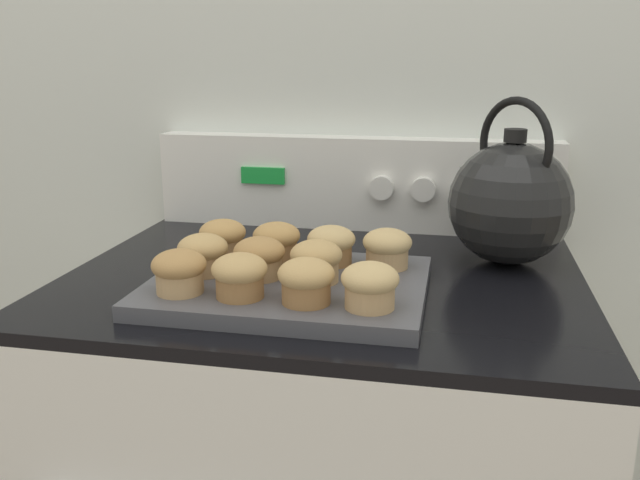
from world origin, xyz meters
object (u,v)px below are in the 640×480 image
Objects in this scene: muffin_r0_c3 at (370,285)px; muffin_r1_c0 at (203,253)px; muffin_r0_c2 at (306,280)px; muffin_r0_c1 at (240,275)px; tea_kettle at (510,201)px; muffin_r2_c0 at (223,237)px; muffin_r2_c3 at (387,248)px; muffin_r1_c2 at (316,260)px; muffin_r1_c1 at (259,257)px; muffin_pan at (289,286)px; muffin_r0_c0 at (179,271)px; muffin_r2_c1 at (277,241)px; muffin_r2_c2 at (331,244)px.

muffin_r1_c0 is at bearing 160.92° from muffin_r0_c3.
muffin_r0_c2 is 0.08m from muffin_r0_c3.
muffin_r0_c1 is 1.00× the size of muffin_r1_c0.
tea_kettle reaches higher than muffin_r1_c0.
muffin_r2_c0 and muffin_r2_c3 have the same top height.
muffin_r0_c1 and muffin_r1_c2 have the same top height.
tea_kettle is at bearing 49.09° from muffin_r0_c2.
muffin_r0_c3 is 0.12m from muffin_r1_c2.
muffin_r1_c2 is at bearing 0.03° from muffin_r1_c1.
muffin_r2_c3 is (0.13, 0.08, 0.04)m from muffin_pan.
muffin_r0_c1 is 0.23m from muffin_r2_c3.
muffin_r1_c1 is at bearing -0.65° from muffin_r1_c0.
muffin_r1_c0 is at bearing 153.22° from muffin_r0_c2.
muffin_r2_c0 is (-0.00, 0.17, 0.00)m from muffin_r0_c0.
muffin_r0_c1 is 0.27× the size of tea_kettle.
muffin_r1_c1 is (0.08, 0.08, 0.00)m from muffin_r0_c0.
muffin_r0_c0 is at bearing -117.12° from muffin_r2_c1.
muffin_r0_c0 is 0.23m from muffin_r2_c2.
muffin_r0_c2 is at bearing -1.39° from muffin_r0_c0.
muffin_r1_c0 is at bearing 134.70° from muffin_r0_c1.
muffin_r1_c2 is at bearing -1.81° from muffin_pan.
tea_kettle is at bearing 39.15° from muffin_r1_c2.
muffin_r1_c0 and muffin_r2_c1 have the same top height.
muffin_r1_c2 and muffin_r2_c3 have the same top height.
muffin_r1_c1 is 1.00× the size of muffin_r2_c2.
muffin_r0_c1 is 0.19m from muffin_r2_c0.
muffin_r1_c1 is at bearing 135.52° from muffin_r0_c2.
muffin_r0_c2 is 0.40m from tea_kettle.
muffin_r0_c0 is at bearing 178.61° from muffin_r0_c2.
muffin_r2_c0 is (-0.08, 0.17, 0.00)m from muffin_r0_c1.
muffin_r1_c1 is (0.00, 0.08, 0.00)m from muffin_r0_c1.
tea_kettle is (0.43, 0.13, 0.05)m from muffin_r2_c0.
muffin_r0_c0 is 0.19m from muffin_r2_c1.
muffin_r0_c3 is 1.00× the size of muffin_r2_c3.
muffin_r0_c1 is at bearing 177.93° from muffin_r0_c2.
muffin_r0_c0 and muffin_r2_c2 have the same top height.
muffin_r0_c0 is 0.17m from muffin_r0_c2.
muffin_r2_c3 is (0.00, 0.17, 0.00)m from muffin_r0_c3.
muffin_r0_c1 is at bearing -0.67° from muffin_r0_c0.
muffin_pan is 5.28× the size of muffin_r0_c1.
muffin_r0_c3 is at bearing -120.87° from tea_kettle.
muffin_r0_c0 is 1.00× the size of muffin_r2_c2.
muffin_r0_c3 is 0.30m from muffin_r2_c0.
muffin_r0_c3 is at bearing -1.40° from muffin_r0_c1.
muffin_r0_c0 is 1.00× the size of muffin_r2_c1.
muffin_r0_c3 and muffin_r2_c2 have the same top height.
muffin_r0_c0 is at bearing 179.33° from muffin_r0_c1.
muffin_r0_c0 is at bearing -136.18° from muffin_r2_c2.
muffin_r1_c1 is at bearing 88.66° from muffin_r0_c1.
muffin_r0_c2 is at bearing -2.07° from muffin_r0_c1.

